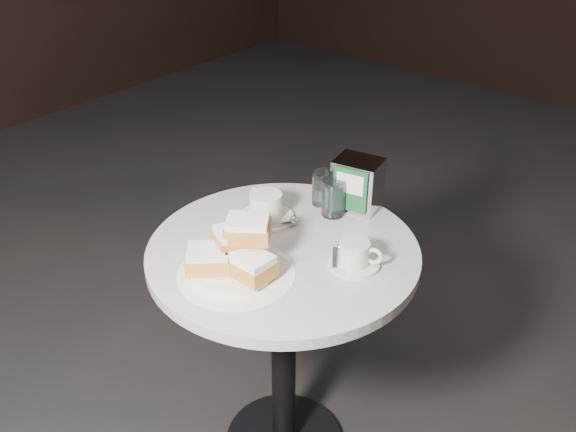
# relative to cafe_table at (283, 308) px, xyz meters

# --- Properties ---
(cafe_table) EXTENTS (0.70, 0.70, 0.74)m
(cafe_table) POSITION_rel_cafe_table_xyz_m (0.00, 0.00, 0.00)
(cafe_table) COLOR black
(cafe_table) RESTS_ON ground
(sugar_spill) EXTENTS (0.35, 0.35, 0.00)m
(sugar_spill) POSITION_rel_cafe_table_xyz_m (-0.01, -0.16, 0.20)
(sugar_spill) COLOR white
(sugar_spill) RESTS_ON cafe_table
(beignet_plate) EXTENTS (0.28, 0.28, 0.14)m
(beignet_plate) POSITION_rel_cafe_table_xyz_m (-0.02, -0.15, 0.25)
(beignet_plate) COLOR silver
(beignet_plate) RESTS_ON cafe_table
(coffee_cup_left) EXTENTS (0.20, 0.20, 0.08)m
(coffee_cup_left) POSITION_rel_cafe_table_xyz_m (-0.13, 0.08, 0.23)
(coffee_cup_left) COLOR white
(coffee_cup_left) RESTS_ON cafe_table
(coffee_cup_right) EXTENTS (0.16, 0.16, 0.07)m
(coffee_cup_right) POSITION_rel_cafe_table_xyz_m (0.18, 0.05, 0.23)
(coffee_cup_right) COLOR silver
(coffee_cup_right) RESTS_ON cafe_table
(water_glass_left) EXTENTS (0.07, 0.07, 0.10)m
(water_glass_left) POSITION_rel_cafe_table_xyz_m (-0.06, 0.25, 0.25)
(water_glass_left) COLOR white
(water_glass_left) RESTS_ON cafe_table
(water_glass_right) EXTENTS (0.08, 0.08, 0.10)m
(water_glass_right) POSITION_rel_cafe_table_xyz_m (-0.00, 0.22, 0.25)
(water_glass_right) COLOR silver
(water_glass_right) RESTS_ON cafe_table
(napkin_dispenser) EXTENTS (0.14, 0.12, 0.15)m
(napkin_dispenser) POSITION_rel_cafe_table_xyz_m (0.03, 0.29, 0.27)
(napkin_dispenser) COLOR silver
(napkin_dispenser) RESTS_ON cafe_table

